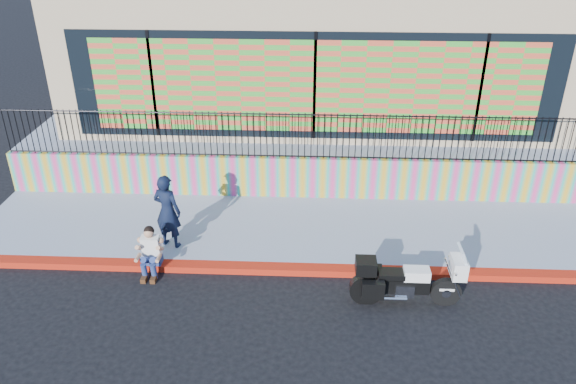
{
  "coord_description": "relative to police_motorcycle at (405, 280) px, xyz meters",
  "views": [
    {
      "loc": [
        -0.03,
        -9.89,
        7.11
      ],
      "look_at": [
        -0.55,
        1.2,
        1.32
      ],
      "focal_mm": 35.0,
      "sensor_mm": 36.0,
      "label": 1
    }
  ],
  "objects": [
    {
      "name": "red_curb",
      "position": [
        -1.83,
        0.93,
        -0.49
      ],
      "size": [
        16.0,
        0.3,
        0.15
      ],
      "primitive_type": "cube",
      "color": "red",
      "rests_on": "ground"
    },
    {
      "name": "elevated_platform",
      "position": [
        -1.83,
        9.28,
        0.06
      ],
      "size": [
        16.0,
        10.0,
        1.25
      ],
      "primitive_type": "cube",
      "color": "#8E98AB",
      "rests_on": "ground"
    },
    {
      "name": "sidewalk",
      "position": [
        -1.83,
        2.58,
        -0.49
      ],
      "size": [
        16.0,
        3.0,
        0.15
      ],
      "primitive_type": "cube",
      "color": "#8E98AB",
      "rests_on": "ground"
    },
    {
      "name": "police_officer",
      "position": [
        -5.02,
        1.66,
        0.46
      ],
      "size": [
        0.73,
        0.59,
        1.74
      ],
      "primitive_type": "imported",
      "rotation": [
        0.0,
        0.0,
        2.84
      ],
      "color": "black",
      "rests_on": "sidewalk"
    },
    {
      "name": "storefront_building",
      "position": [
        -1.83,
        9.06,
        2.69
      ],
      "size": [
        14.0,
        8.06,
        4.0
      ],
      "color": "tan",
      "rests_on": "elevated_platform"
    },
    {
      "name": "seated_man",
      "position": [
        -5.23,
        0.75,
        -0.11
      ],
      "size": [
        0.54,
        0.71,
        1.06
      ],
      "color": "navy",
      "rests_on": "ground"
    },
    {
      "name": "police_motorcycle",
      "position": [
        0.0,
        0.0,
        0.0
      ],
      "size": [
        2.15,
        0.71,
        1.34
      ],
      "color": "black",
      "rests_on": "ground"
    },
    {
      "name": "ground",
      "position": [
        -1.83,
        0.93,
        -0.56
      ],
      "size": [
        90.0,
        90.0,
        0.0
      ],
      "primitive_type": "plane",
      "color": "black",
      "rests_on": "ground"
    },
    {
      "name": "mural_wall",
      "position": [
        -1.83,
        4.18,
        0.14
      ],
      "size": [
        16.0,
        0.2,
        1.1
      ],
      "primitive_type": "cube",
      "color": "#E23B84",
      "rests_on": "sidewalk"
    },
    {
      "name": "metal_fence",
      "position": [
        -1.83,
        4.18,
        1.29
      ],
      "size": [
        15.8,
        0.04,
        1.2
      ],
      "primitive_type": null,
      "color": "black",
      "rests_on": "mural_wall"
    }
  ]
}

